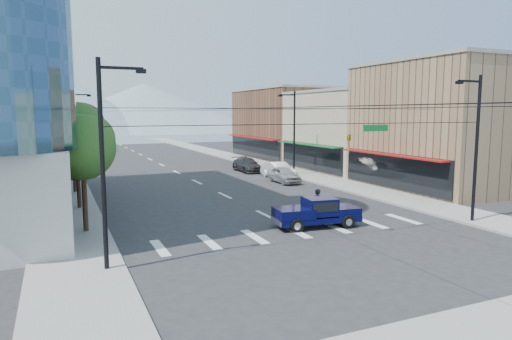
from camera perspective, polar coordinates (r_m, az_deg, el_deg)
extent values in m
plane|color=#28282B|center=(25.23, 7.10, -8.43)|extent=(160.00, 160.00, 0.00)
cube|color=gray|center=(61.17, -23.16, 0.33)|extent=(4.00, 120.00, 0.15)
cube|color=gray|center=(65.91, -1.83, 1.37)|extent=(4.00, 120.00, 0.15)
cube|color=#8C6B4C|center=(44.84, 22.84, 5.01)|extent=(12.00, 14.00, 11.00)
cube|color=tan|center=(55.43, 12.21, 4.69)|extent=(12.00, 14.00, 9.00)
cube|color=brown|center=(68.99, 4.36, 5.71)|extent=(12.00, 18.00, 10.00)
cube|color=#8C6B4C|center=(82.92, -26.83, 7.98)|extent=(4.00, 4.00, 18.00)
cone|color=brown|center=(83.82, -27.23, 14.95)|extent=(4.80, 4.80, 2.40)
cone|color=gray|center=(170.87, -24.90, 7.96)|extent=(80.00, 80.00, 22.00)
cone|color=gray|center=(183.72, -13.75, 7.70)|extent=(90.00, 90.00, 18.00)
cylinder|color=black|center=(27.21, -20.65, -2.78)|extent=(0.28, 0.28, 4.55)
sphere|color=#27521B|center=(26.90, -20.90, 2.68)|extent=(3.64, 3.64, 3.64)
sphere|color=#27521B|center=(27.20, -20.13, 3.60)|extent=(2.86, 2.86, 2.86)
cylinder|color=black|center=(34.09, -21.36, -0.41)|extent=(0.28, 0.28, 5.11)
sphere|color=#27521B|center=(33.85, -21.58, 4.50)|extent=(4.09, 4.09, 4.09)
sphere|color=#27521B|center=(34.16, -20.96, 5.22)|extent=(3.21, 3.21, 3.21)
cylinder|color=black|center=(41.07, -21.78, 0.40)|extent=(0.28, 0.28, 4.55)
sphere|color=#27521B|center=(40.87, -21.96, 4.02)|extent=(3.64, 3.64, 3.64)
sphere|color=#27521B|center=(41.17, -21.44, 4.62)|extent=(2.86, 2.86, 2.86)
cylinder|color=black|center=(48.01, -22.12, 1.63)|extent=(0.28, 0.28, 5.11)
sphere|color=#27521B|center=(47.84, -22.29, 5.11)|extent=(4.09, 4.09, 4.09)
sphere|color=#27521B|center=(48.14, -21.84, 5.62)|extent=(3.21, 3.21, 3.21)
cylinder|color=black|center=(20.01, -18.63, 0.29)|extent=(0.20, 0.20, 9.00)
cylinder|color=black|center=(30.71, 25.83, 2.23)|extent=(0.20, 0.20, 9.00)
cylinder|color=black|center=(23.45, 8.59, 5.72)|extent=(21.60, 0.04, 0.04)
imported|color=gold|center=(24.34, 11.54, 3.23)|extent=(0.16, 0.20, 1.00)
cube|color=#0C6626|center=(25.32, 14.74, 5.10)|extent=(1.60, 0.06, 0.35)
cylinder|color=black|center=(50.88, -21.88, 4.12)|extent=(0.20, 0.20, 9.00)
cube|color=black|center=(50.90, -21.08, 8.78)|extent=(1.80, 0.12, 0.12)
cube|color=black|center=(50.95, -20.17, 8.71)|extent=(0.40, 0.25, 0.18)
cylinder|color=black|center=(48.81, 4.80, 4.51)|extent=(0.20, 0.20, 9.00)
cube|color=black|center=(48.37, 3.91, 9.35)|extent=(1.80, 0.12, 0.12)
cube|color=black|center=(48.00, 3.05, 9.25)|extent=(0.40, 0.25, 0.18)
cube|color=#080A3D|center=(27.54, 7.58, -6.01)|extent=(5.27, 2.44, 0.32)
cube|color=#080A3D|center=(28.25, 10.93, -4.98)|extent=(1.68, 1.92, 0.51)
cube|color=#080A3D|center=(27.46, 7.96, -4.48)|extent=(1.95, 1.91, 1.02)
cube|color=black|center=(27.44, 7.96, -4.29)|extent=(1.77, 1.91, 0.56)
cube|color=#080A3D|center=(26.88, 4.71, -5.39)|extent=(2.33, 2.09, 0.60)
cube|color=silver|center=(28.67, 12.23, -5.59)|extent=(0.32, 1.76, 0.32)
cube|color=silver|center=(26.61, 2.56, -6.43)|extent=(0.32, 1.76, 0.28)
cylinder|color=black|center=(27.51, 11.43, -6.36)|extent=(0.80, 0.37, 0.78)
cylinder|color=black|center=(29.03, 9.77, -5.61)|extent=(0.80, 0.37, 0.78)
cylinder|color=black|center=(26.16, 5.13, -6.96)|extent=(0.80, 0.37, 0.78)
cylinder|color=black|center=(27.75, 3.76, -6.12)|extent=(0.80, 0.37, 0.78)
imported|color=black|center=(29.22, 7.76, -4.27)|extent=(0.56, 0.78, 1.99)
imported|color=#A7A7AC|center=(44.27, 3.49, -0.60)|extent=(1.86, 4.56, 1.55)
imported|color=white|center=(47.24, 2.85, -0.03)|extent=(1.99, 5.13, 1.66)
imported|color=#2B2B2D|center=(52.52, -1.10, 0.65)|extent=(2.25, 5.42, 1.57)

